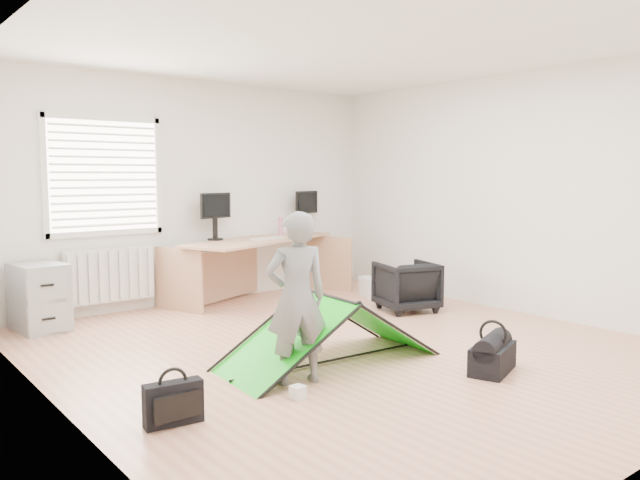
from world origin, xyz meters
TOP-DOWN VIEW (x-y plane):
  - ground at (0.00, 0.00)m, footprint 5.50×5.50m
  - back_wall at (0.00, 2.75)m, footprint 5.00×0.02m
  - window at (-1.20, 2.71)m, footprint 1.20×0.06m
  - radiator at (-1.20, 2.67)m, footprint 1.00×0.12m
  - desk at (0.60, 2.34)m, footprint 2.37×1.48m
  - filing_cabinet at (-2.01, 2.41)m, footprint 0.50×0.63m
  - monitor_left at (0.07, 2.53)m, footprint 0.45×0.18m
  - monitor_right at (1.50, 2.59)m, footprint 0.45×0.21m
  - keyboard at (0.64, 2.23)m, footprint 0.48×0.24m
  - thermos at (1.03, 2.51)m, footprint 0.07×0.07m
  - office_chair at (1.55, 0.74)m, footprint 0.77×0.78m
  - person at (-0.93, -0.48)m, footprint 0.55×0.45m
  - kite at (-0.43, -0.25)m, footprint 1.88×0.94m
  - storage_crate at (1.92, 1.58)m, footprint 0.52×0.44m
  - tote_bag at (-1.97, 2.63)m, footprint 0.36×0.21m
  - laptop_bag at (-2.01, -0.64)m, footprint 0.38×0.16m
  - white_box at (-1.13, -0.77)m, footprint 0.10×0.10m
  - duffel_bag at (0.44, -1.25)m, footprint 0.56×0.41m

SIDE VIEW (x-z plane):
  - ground at x=0.00m, z-range 0.00..0.00m
  - white_box at x=-1.13m, z-range 0.00..0.09m
  - duffel_bag at x=0.44m, z-range 0.00..0.22m
  - storage_crate at x=1.92m, z-range 0.00..0.25m
  - laptop_bag at x=-2.01m, z-range 0.00..0.28m
  - tote_bag at x=-1.97m, z-range 0.00..0.40m
  - kite at x=-0.43m, z-range 0.00..0.57m
  - office_chair at x=1.55m, z-range 0.00..0.57m
  - filing_cabinet at x=-2.01m, z-range 0.00..0.68m
  - desk at x=0.60m, z-range 0.00..0.77m
  - radiator at x=-1.20m, z-range 0.15..0.75m
  - person at x=-0.93m, z-range 0.00..1.30m
  - keyboard at x=0.64m, z-range 0.77..0.79m
  - thermos at x=1.03m, z-range 0.77..1.01m
  - monitor_right at x=1.50m, z-range 0.77..1.19m
  - monitor_left at x=0.07m, z-range 0.77..1.19m
  - back_wall at x=0.00m, z-range 0.00..2.70m
  - window at x=-1.20m, z-range 0.95..2.15m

